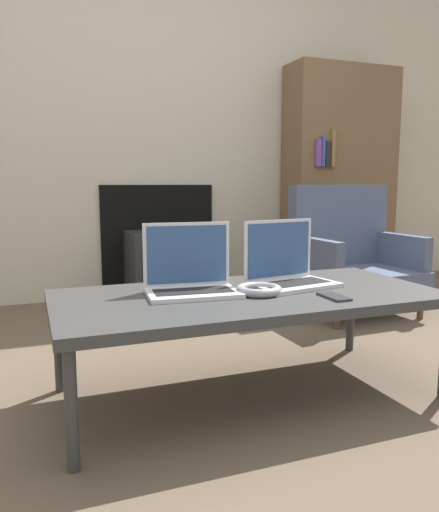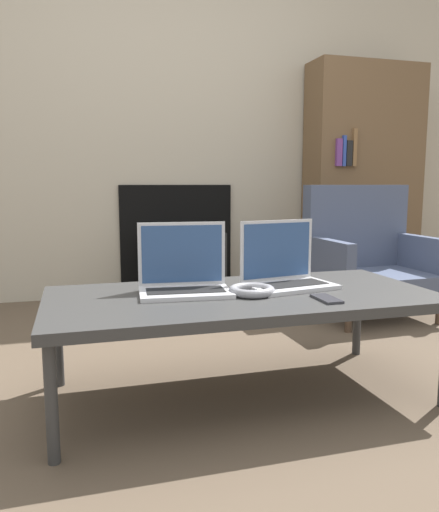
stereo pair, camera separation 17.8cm
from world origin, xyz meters
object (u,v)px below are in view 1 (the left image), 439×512
object	(u,v)px
laptop_left	(190,276)
headphones	(259,290)
laptop_right	(287,270)
armchair	(349,249)
tv	(167,266)
phone	(334,297)

from	to	relation	value
laptop_left	headphones	world-z (taller)	laptop_left
laptop_right	armchair	distance (m)	1.22
armchair	tv	bearing A→B (deg)	143.14
laptop_right	headphones	size ratio (longest dim) A/B	2.15
laptop_left	phone	distance (m)	0.51
laptop_left	laptop_right	distance (m)	0.40
tv	laptop_left	bearing A→B (deg)	-101.74
laptop_left	headphones	distance (m)	0.25
phone	tv	bearing A→B (deg)	94.09
laptop_left	armchair	xyz separation A→B (m)	(1.28, 0.84, -0.06)
laptop_left	phone	world-z (taller)	laptop_left
headphones	armchair	size ratio (longest dim) A/B	0.21
headphones	tv	distance (m)	1.63
laptop_right	headphones	bearing A→B (deg)	-158.84
tv	laptop_right	bearing A→B (deg)	-86.94
laptop_right	armchair	bearing A→B (deg)	33.47
laptop_right	headphones	xyz separation A→B (m)	(-0.17, -0.10, -0.05)
laptop_right	armchair	size ratio (longest dim) A/B	0.46
tv	armchair	world-z (taller)	armchair
headphones	tv	bearing A→B (deg)	86.82
phone	armchair	world-z (taller)	armchair
headphones	armchair	distance (m)	1.42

